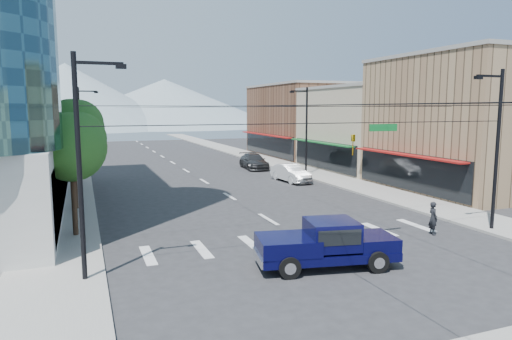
% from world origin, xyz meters
% --- Properties ---
extents(ground, '(160.00, 160.00, 0.00)m').
position_xyz_m(ground, '(0.00, 0.00, 0.00)').
color(ground, '#28282B').
rests_on(ground, ground).
extents(sidewalk_left, '(4.00, 120.00, 0.15)m').
position_xyz_m(sidewalk_left, '(-12.00, 40.00, 0.07)').
color(sidewalk_left, gray).
rests_on(sidewalk_left, ground).
extents(sidewalk_right, '(4.00, 120.00, 0.15)m').
position_xyz_m(sidewalk_right, '(12.00, 40.00, 0.07)').
color(sidewalk_right, gray).
rests_on(sidewalk_right, ground).
extents(shop_near, '(12.00, 14.00, 11.00)m').
position_xyz_m(shop_near, '(20.00, 10.00, 5.50)').
color(shop_near, '#8C6B4C').
rests_on(shop_near, ground).
extents(shop_mid, '(12.00, 14.00, 9.00)m').
position_xyz_m(shop_mid, '(20.00, 24.00, 4.50)').
color(shop_mid, tan).
rests_on(shop_mid, ground).
extents(shop_far, '(12.00, 18.00, 10.00)m').
position_xyz_m(shop_far, '(20.00, 40.00, 5.00)').
color(shop_far, brown).
rests_on(shop_far, ground).
extents(clock_tower, '(4.80, 4.80, 20.40)m').
position_xyz_m(clock_tower, '(-16.50, 62.00, 10.64)').
color(clock_tower, '#8C6B4C').
rests_on(clock_tower, ground).
extents(mountain_left, '(80.00, 80.00, 22.00)m').
position_xyz_m(mountain_left, '(-15.00, 150.00, 11.00)').
color(mountain_left, gray).
rests_on(mountain_left, ground).
extents(mountain_right, '(90.00, 90.00, 18.00)m').
position_xyz_m(mountain_right, '(20.00, 160.00, 9.00)').
color(mountain_right, gray).
rests_on(mountain_right, ground).
extents(tree_near, '(3.65, 3.64, 6.71)m').
position_xyz_m(tree_near, '(-11.07, 6.10, 4.99)').
color(tree_near, black).
rests_on(tree_near, ground).
extents(tree_midnear, '(4.09, 4.09, 7.52)m').
position_xyz_m(tree_midnear, '(-11.07, 13.10, 5.59)').
color(tree_midnear, black).
rests_on(tree_midnear, ground).
extents(tree_midfar, '(3.65, 3.64, 6.71)m').
position_xyz_m(tree_midfar, '(-11.07, 20.10, 4.99)').
color(tree_midfar, black).
rests_on(tree_midfar, ground).
extents(tree_far, '(4.09, 4.09, 7.52)m').
position_xyz_m(tree_far, '(-11.07, 27.10, 5.59)').
color(tree_far, black).
rests_on(tree_far, ground).
extents(signal_rig, '(21.80, 0.20, 9.00)m').
position_xyz_m(signal_rig, '(0.19, -1.00, 4.64)').
color(signal_rig, black).
rests_on(signal_rig, ground).
extents(lamp_pole_nw, '(2.00, 0.25, 9.00)m').
position_xyz_m(lamp_pole_nw, '(-10.67, 30.00, 4.94)').
color(lamp_pole_nw, black).
rests_on(lamp_pole_nw, ground).
extents(lamp_pole_ne, '(2.00, 0.25, 9.00)m').
position_xyz_m(lamp_pole_ne, '(10.67, 22.00, 4.94)').
color(lamp_pole_ne, black).
rests_on(lamp_pole_ne, ground).
extents(pickup_truck, '(6.44, 3.26, 2.08)m').
position_xyz_m(pickup_truck, '(-0.95, -2.88, 1.09)').
color(pickup_truck, '#070734').
rests_on(pickup_truck, ground).
extents(pedestrian, '(0.58, 0.75, 1.83)m').
position_xyz_m(pedestrian, '(7.13, -0.41, 0.92)').
color(pedestrian, black).
rests_on(pedestrian, ground).
extents(parked_car_near, '(1.74, 3.98, 1.34)m').
position_xyz_m(parked_car_near, '(7.93, 18.19, 0.67)').
color(parked_car_near, '#A4A5A9').
rests_on(parked_car_near, ground).
extents(parked_car_mid, '(2.20, 5.17, 1.66)m').
position_xyz_m(parked_car_mid, '(7.60, 18.89, 0.83)').
color(parked_car_mid, white).
rests_on(parked_car_mid, ground).
extents(parked_car_far, '(2.91, 6.06, 1.70)m').
position_xyz_m(parked_car_far, '(7.60, 28.80, 0.85)').
color(parked_car_far, '#2B2C2D').
rests_on(parked_car_far, ground).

